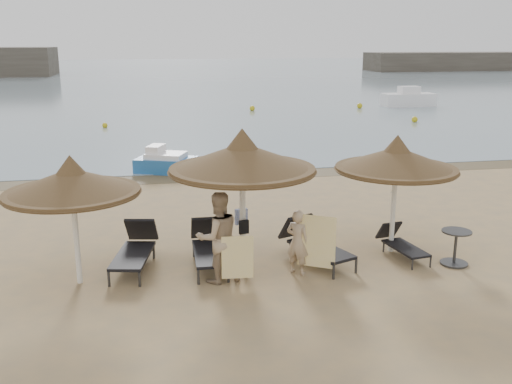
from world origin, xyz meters
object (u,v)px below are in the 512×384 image
person_left (218,230)px  person_right (298,237)px  palapa_center (242,158)px  pedal_boat (165,162)px  lounger_near_right (313,242)px  lounger_far_right (400,243)px  palapa_left (72,182)px  palapa_right (396,159)px  lounger_far_left (135,248)px  side_table (455,249)px  lounger_near_left (209,246)px

person_left → person_right: (1.74, 0.08, -0.29)m
palapa_center → pedal_boat: bearing=97.6°
lounger_near_right → person_right: size_ratio=1.31×
lounger_far_right → person_left: bearing=179.8°
palapa_left → person_right: size_ratio=1.64×
lounger_near_right → person_right: 1.00m
lounger_near_right → person_right: bearing=-149.7°
palapa_right → lounger_far_left: palapa_right is taller
palapa_center → person_right: (1.13, -0.49, -1.68)m
lounger_far_left → lounger_far_right: 6.19m
side_table → person_right: 3.70m
lounger_near_right → pedal_boat: bearing=85.7°
palapa_center → palapa_left: bearing=-178.1°
palapa_left → lounger_far_right: palapa_left is taller
palapa_center → side_table: size_ratio=3.97×
side_table → palapa_left: bearing=176.3°
palapa_right → lounger_near_left: size_ratio=1.35×
lounger_far_left → person_right: size_ratio=1.31×
palapa_right → side_table: (1.08, -1.06, -1.89)m
palapa_center → lounger_near_right: (1.69, 0.22, -2.10)m
person_left → person_right: bearing=171.2°
lounger_far_right → person_left: (-4.42, -0.66, 0.82)m
lounger_near_left → person_right: (1.84, -0.94, 0.42)m
lounger_far_right → person_right: size_ratio=0.98×
palapa_center → lounger_far_left: size_ratio=1.44×
palapa_right → pedal_boat: bearing=117.4°
lounger_near_right → lounger_far_right: bearing=-25.0°
palapa_left → pedal_boat: (2.17, 10.28, -1.80)m
palapa_right → lounger_near_left: (-4.43, 0.05, -1.85)m
lounger_near_left → lounger_far_right: bearing=-3.3°
palapa_left → lounger_near_right: palapa_left is taller
palapa_left → pedal_boat: palapa_left is taller
lounger_near_right → person_right: person_right is taller
person_left → pedal_boat: 10.78m
lounger_far_left → lounger_near_left: (1.64, -0.17, 0.00)m
lounger_far_right → person_left: 4.54m
lounger_far_right → palapa_center: bearing=172.7°
lounger_near_left → pedal_boat: bearing=95.1°
person_left → lounger_far_right: bearing=177.0°
lounger_far_left → pedal_boat: size_ratio=0.86×
palapa_left → person_right: bearing=-4.6°
side_table → lounger_near_left: bearing=168.6°
palapa_right → pedal_boat: palapa_right is taller
person_left → lounger_far_left: bearing=-45.9°
lounger_far_left → side_table: size_ratio=2.75×
palapa_left → lounger_far_left: 2.24m
palapa_right → side_table: size_ratio=3.57×
lounger_near_left → person_right: size_ratio=1.27×
side_table → lounger_far_left: bearing=169.9°
person_left → pedal_boat: bearing=-97.6°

